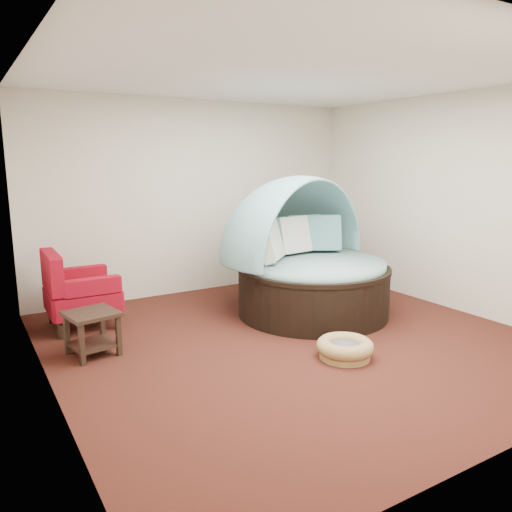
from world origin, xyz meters
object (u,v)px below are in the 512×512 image
pet_basket (345,348)px  side_table (92,327)px  canopy_daybed (306,250)px  red_armchair (77,292)px

pet_basket → side_table: 2.57m
canopy_daybed → pet_basket: size_ratio=4.11×
canopy_daybed → side_table: canopy_daybed is taller
pet_basket → side_table: side_table is taller
red_armchair → side_table: red_armchair is taller
canopy_daybed → red_armchair: bearing=145.3°
pet_basket → side_table: bearing=147.0°
red_armchair → side_table: (-0.06, -0.96, -0.13)m
canopy_daybed → side_table: 2.77m
side_table → canopy_daybed: bearing=0.9°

